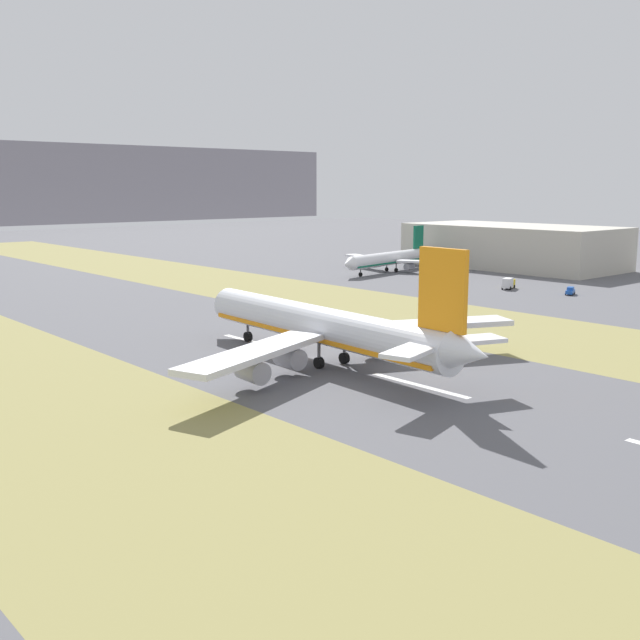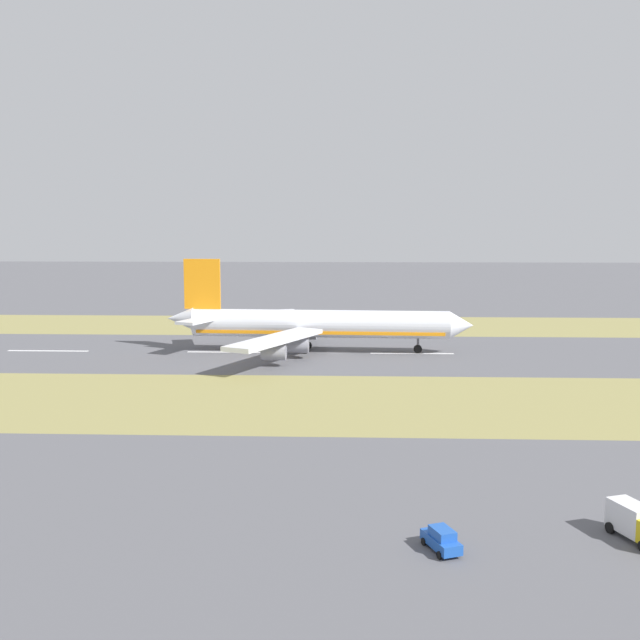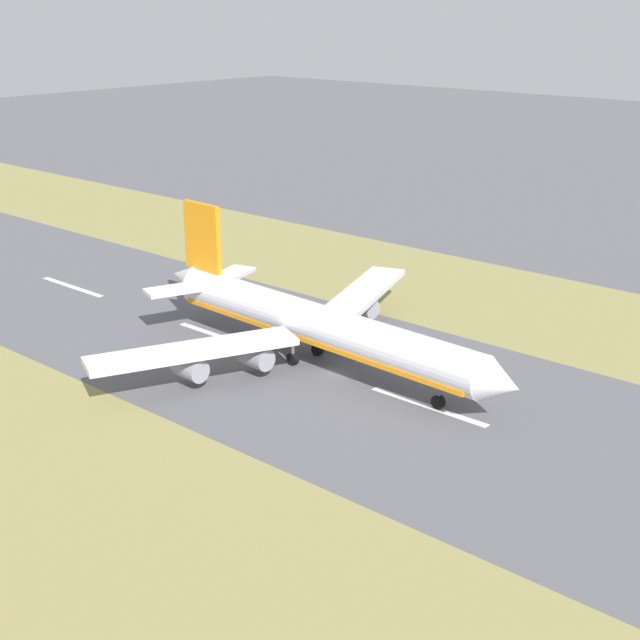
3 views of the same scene
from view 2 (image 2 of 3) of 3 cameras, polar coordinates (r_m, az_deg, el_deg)
ground_plane at (r=162.40m, az=1.26°, el=-2.52°), size 800.00×800.00×0.00m
grass_median_west at (r=206.88m, az=1.50°, el=-0.41°), size 40.00×600.00×0.01m
grass_median_east at (r=118.31m, az=0.83°, el=-6.22°), size 40.00×600.00×0.01m
centreline_dash_near at (r=175.53m, az=-20.01°, el=-2.22°), size 1.20×18.00×0.01m
centreline_dash_mid at (r=164.55m, az=-7.00°, el=-2.44°), size 1.20×18.00×0.01m
centreline_dash_far at (r=162.92m, az=7.03°, el=-2.54°), size 1.20×18.00×0.01m
airplane_main_jet at (r=163.18m, az=-0.67°, el=-0.33°), size 64.07×67.18×20.20m
service_truck at (r=73.36m, az=22.99°, el=-14.01°), size 6.39×4.20×3.10m
apron_car at (r=67.04m, az=9.23°, el=-16.18°), size 4.75×3.29×2.03m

